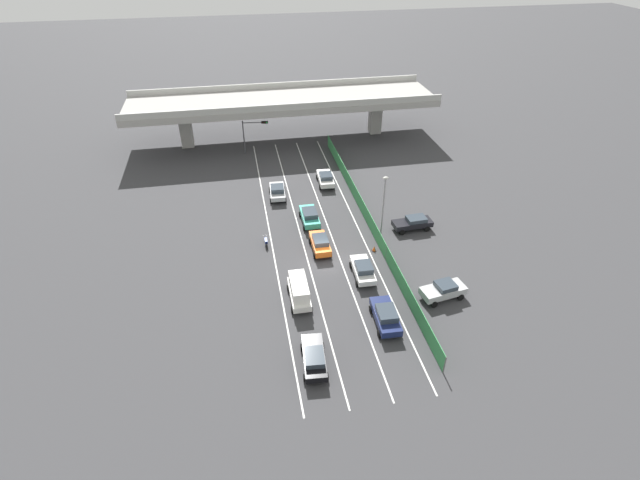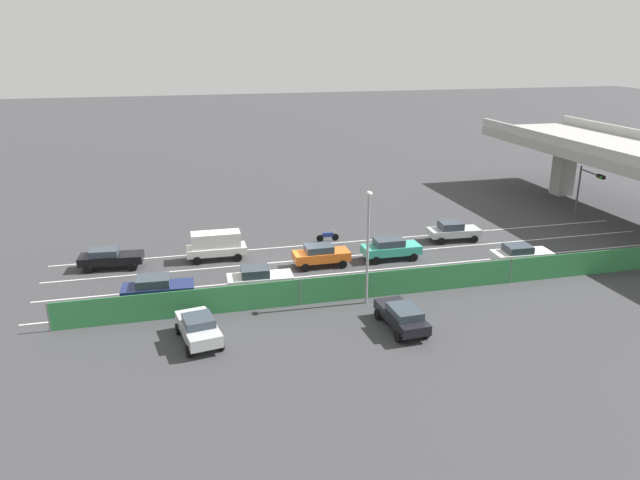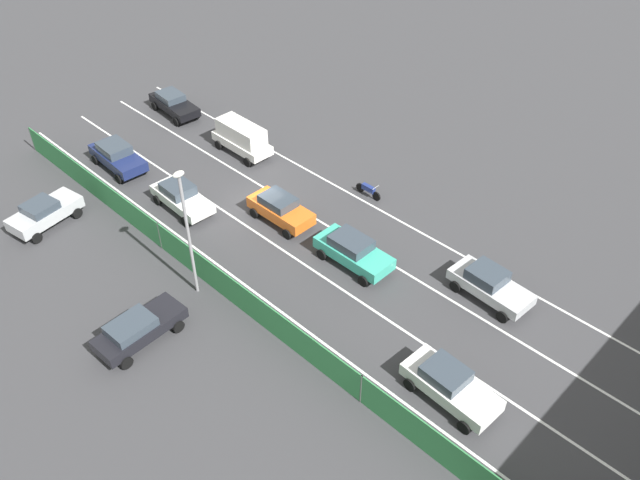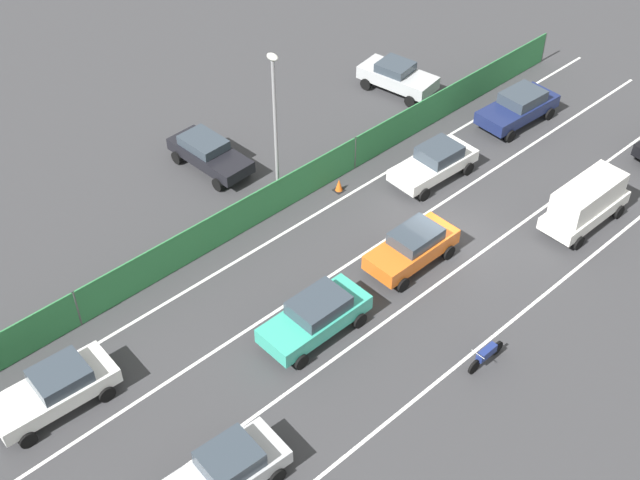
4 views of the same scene
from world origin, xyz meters
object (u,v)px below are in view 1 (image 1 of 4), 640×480
at_px(car_sedan_navy, 386,316).
at_px(parked_sedan_dark, 413,222).
at_px(parked_wagon_silver, 444,290).
at_px(traffic_light, 253,130).
at_px(street_lamp, 384,202).
at_px(car_hatchback_white, 325,178).
at_px(motorcycle, 266,242).
at_px(car_taxi_orange, 320,243).
at_px(traffic_cone, 374,249).
at_px(car_sedan_white, 363,269).
at_px(car_taxi_teal, 310,216).
at_px(car_sedan_silver, 277,191).
at_px(car_sedan_black, 314,358).
at_px(car_van_white, 299,290).

bearing_deg(car_sedan_navy, parked_sedan_dark, 61.43).
bearing_deg(parked_sedan_dark, parked_wagon_silver, -96.36).
xyz_separation_m(traffic_light, street_lamp, (12.21, -25.30, 0.86)).
height_order(car_sedan_navy, car_hatchback_white, car_sedan_navy).
bearing_deg(parked_wagon_silver, car_sedan_navy, -159.97).
bearing_deg(motorcycle, car_taxi_orange, -19.88).
relative_size(motorcycle, parked_wagon_silver, 0.44).
height_order(parked_sedan_dark, traffic_cone, parked_sedan_dark).
height_order(car_sedan_white, car_hatchback_white, car_sedan_white).
xyz_separation_m(parked_wagon_silver, street_lamp, (-2.75, 10.88, 3.61)).
height_order(car_taxi_teal, parked_wagon_silver, car_taxi_teal).
relative_size(car_sedan_white, traffic_cone, 7.04).
height_order(car_taxi_orange, car_sedan_silver, car_taxi_orange).
bearing_deg(car_taxi_orange, car_sedan_black, -102.54).
height_order(car_sedan_navy, traffic_cone, car_sedan_navy).
height_order(car_sedan_silver, motorcycle, car_sedan_silver).
xyz_separation_m(car_sedan_white, car_taxi_orange, (-3.34, 5.21, 0.04)).
height_order(traffic_light, street_lamp, street_lamp).
relative_size(car_taxi_orange, car_sedan_silver, 0.95).
bearing_deg(car_taxi_teal, car_van_white, -103.86).
distance_m(car_sedan_silver, parked_sedan_dark, 17.67).
bearing_deg(traffic_cone, car_sedan_white, -120.26).
bearing_deg(parked_sedan_dark, car_sedan_white, -137.10).
bearing_deg(traffic_light, car_sedan_navy, -77.38).
relative_size(car_hatchback_white, car_sedan_silver, 1.02).
distance_m(car_sedan_black, car_van_white, 7.89).
xyz_separation_m(motorcycle, traffic_light, (0.54, 24.53, 3.19)).
distance_m(car_taxi_orange, motorcycle, 5.97).
xyz_separation_m(car_sedan_navy, parked_sedan_dark, (7.65, 14.05, -0.06)).
height_order(car_taxi_orange, parked_wagon_silver, car_taxi_orange).
height_order(car_taxi_teal, traffic_light, traffic_light).
relative_size(car_sedan_silver, parked_sedan_dark, 0.97).
bearing_deg(street_lamp, traffic_light, 115.76).
bearing_deg(car_hatchback_white, car_sedan_silver, -160.96).
bearing_deg(car_sedan_navy, motorcycle, 123.27).
bearing_deg(car_taxi_teal, traffic_cone, -49.56).
distance_m(car_taxi_orange, street_lamp, 8.10).
bearing_deg(street_lamp, car_sedan_silver, 132.80).
bearing_deg(car_hatchback_white, car_taxi_teal, -112.16).
relative_size(car_taxi_teal, car_sedan_navy, 0.96).
xyz_separation_m(car_sedan_white, parked_sedan_dark, (7.88, 7.32, -0.02)).
xyz_separation_m(car_taxi_teal, car_sedan_white, (3.50, -10.85, -0.05)).
bearing_deg(traffic_light, car_van_white, -87.22).
distance_m(car_sedan_navy, traffic_cone, 10.96).
relative_size(parked_sedan_dark, street_lamp, 0.61).
bearing_deg(car_hatchback_white, traffic_light, 125.93).
bearing_deg(car_sedan_white, car_hatchback_white, 89.44).
bearing_deg(car_sedan_white, parked_sedan_dark, 42.90).
height_order(car_hatchback_white, parked_sedan_dark, car_hatchback_white).
xyz_separation_m(car_sedan_navy, motorcycle, (-9.16, 13.96, -0.48)).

